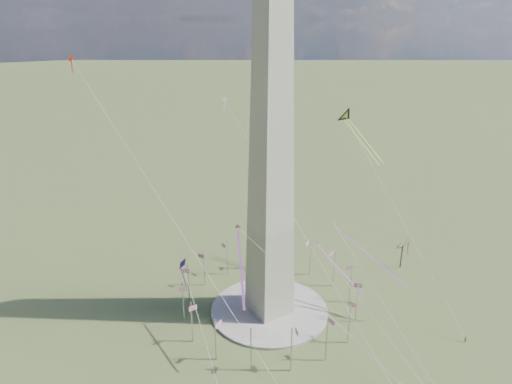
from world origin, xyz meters
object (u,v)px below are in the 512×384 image
washington_monument (271,163)px  person_east (465,339)px  kite_delta_black (347,119)px  tree_near (403,244)px

washington_monument → person_east: bearing=-48.0°
kite_delta_black → washington_monument: bearing=16.4°
tree_near → person_east: size_ratio=7.25×
tree_near → person_east: bearing=-114.7°
washington_monument → tree_near: 67.28m
person_east → kite_delta_black: bearing=-131.5°
person_east → kite_delta_black: size_ratio=0.09×
person_east → tree_near: bearing=-153.2°
washington_monument → kite_delta_black: bearing=18.3°
washington_monument → tree_near: bearing=-4.3°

